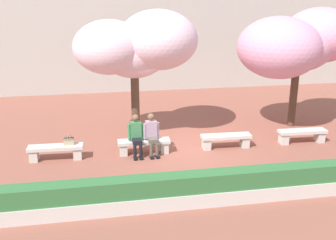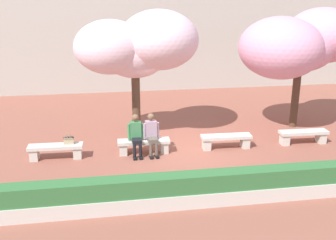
% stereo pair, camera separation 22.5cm
% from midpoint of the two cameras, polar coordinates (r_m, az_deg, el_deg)
% --- Properties ---
extents(ground_plane, '(100.00, 100.00, 0.00)m').
position_cam_midpoint_polar(ground_plane, '(12.66, 2.05, -4.45)').
color(ground_plane, '#8E5142').
extents(stone_bench_west_end, '(1.64, 0.47, 0.45)m').
position_cam_midpoint_polar(stone_bench_west_end, '(12.38, -16.50, -4.26)').
color(stone_bench_west_end, beige).
rests_on(stone_bench_west_end, ground).
extents(stone_bench_near_west, '(1.64, 0.47, 0.45)m').
position_cam_midpoint_polar(stone_bench_near_west, '(12.35, -4.04, -3.59)').
color(stone_bench_near_west, beige).
rests_on(stone_bench_near_west, ground).
extents(stone_bench_center, '(1.64, 0.47, 0.45)m').
position_cam_midpoint_polar(stone_bench_center, '(12.89, 7.90, -2.79)').
color(stone_bench_center, beige).
rests_on(stone_bench_center, ground).
extents(stone_bench_near_east, '(1.64, 0.47, 0.45)m').
position_cam_midpoint_polar(stone_bench_near_east, '(13.93, 18.45, -1.97)').
color(stone_bench_near_east, beige).
rests_on(stone_bench_near_east, ground).
extents(person_seated_left, '(0.51, 0.69, 1.29)m').
position_cam_midpoint_polar(person_seated_left, '(12.14, -5.17, -1.99)').
color(person_seated_left, black).
rests_on(person_seated_left, ground).
extents(person_seated_right, '(0.51, 0.70, 1.29)m').
position_cam_midpoint_polar(person_seated_right, '(12.18, -2.90, -1.85)').
color(person_seated_right, black).
rests_on(person_seated_right, ground).
extents(handbag, '(0.30, 0.15, 0.34)m').
position_cam_midpoint_polar(handbag, '(12.25, -14.73, -2.93)').
color(handbag, tan).
rests_on(handbag, stone_bench_west_end).
extents(cherry_tree_main, '(4.13, 2.89, 4.34)m').
position_cam_midpoint_polar(cherry_tree_main, '(13.25, -4.76, 10.75)').
color(cherry_tree_main, '#513828').
rests_on(cherry_tree_main, ground).
extents(cherry_tree_secondary, '(4.55, 3.40, 4.36)m').
position_cam_midpoint_polar(cherry_tree_secondary, '(14.97, 17.81, 10.57)').
color(cherry_tree_secondary, '#513828').
rests_on(cherry_tree_secondary, ground).
extents(planter_hedge_foreground, '(11.75, 0.50, 0.80)m').
position_cam_midpoint_polar(planter_hedge_foreground, '(9.57, 6.37, -9.73)').
color(planter_hedge_foreground, beige).
rests_on(planter_hedge_foreground, ground).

